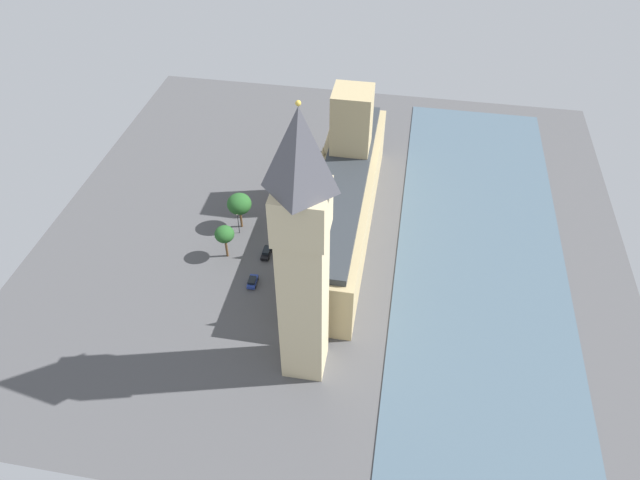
% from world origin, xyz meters
% --- Properties ---
extents(ground_plane, '(139.94, 139.94, 0.00)m').
position_xyz_m(ground_plane, '(0.00, 0.00, 0.00)').
color(ground_plane, '#4C4C4F').
extents(river_thames, '(38.79, 125.95, 0.25)m').
position_xyz_m(river_thames, '(-35.58, 0.00, 0.12)').
color(river_thames, '#475B6B').
rests_on(river_thames, ground).
extents(parliament_building, '(14.04, 67.92, 31.39)m').
position_xyz_m(parliament_building, '(-1.99, -1.88, 9.06)').
color(parliament_building, tan).
rests_on(parliament_building, ground).
extents(clock_tower, '(8.84, 8.84, 57.73)m').
position_xyz_m(clock_tower, '(-0.71, 40.68, 29.88)').
color(clock_tower, '#CCBA8E').
rests_on(clock_tower, ground).
extents(double_decker_bus_kerbside, '(3.12, 10.62, 4.75)m').
position_xyz_m(double_decker_bus_kerbside, '(11.82, -7.39, 2.63)').
color(double_decker_bus_kerbside, '#B20C0F').
rests_on(double_decker_bus_kerbside, ground).
extents(car_black_far_end, '(1.99, 4.60, 1.74)m').
position_xyz_m(car_black_far_end, '(14.15, 12.28, 0.89)').
color(car_black_far_end, black).
rests_on(car_black_far_end, ground).
extents(car_blue_midblock, '(2.09, 4.07, 1.74)m').
position_xyz_m(car_blue_midblock, '(15.00, 21.99, 0.89)').
color(car_blue_midblock, navy).
rests_on(car_blue_midblock, ground).
extents(pedestrian_under_trees, '(0.65, 0.58, 1.56)m').
position_xyz_m(pedestrian_under_trees, '(8.47, -21.96, 0.70)').
color(pedestrian_under_trees, black).
rests_on(pedestrian_under_trees, ground).
extents(plane_tree_by_river_gate, '(4.54, 4.54, 8.80)m').
position_xyz_m(plane_tree_by_river_gate, '(23.20, 14.13, 6.79)').
color(plane_tree_by_river_gate, brown).
rests_on(plane_tree_by_river_gate, ground).
extents(plane_tree_corner, '(5.92, 5.92, 9.74)m').
position_xyz_m(plane_tree_corner, '(22.72, 3.34, 7.18)').
color(plane_tree_corner, brown).
rests_on(plane_tree_corner, ground).
extents(street_lamp_leading, '(0.56, 0.56, 6.29)m').
position_xyz_m(street_lamp_leading, '(22.64, 5.78, 4.39)').
color(street_lamp_leading, black).
rests_on(street_lamp_leading, ground).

